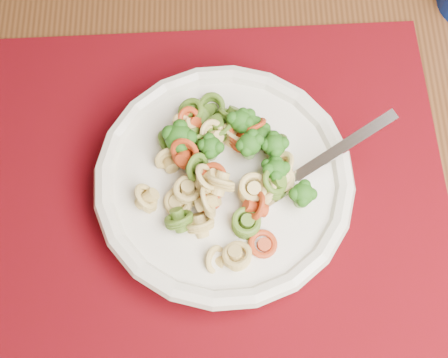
{
  "coord_description": "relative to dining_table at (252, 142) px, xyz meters",
  "views": [
    {
      "loc": [
        -0.66,
        0.4,
        1.33
      ],
      "look_at": [
        -0.68,
        0.63,
        0.76
      ],
      "focal_mm": 50.0,
      "sensor_mm": 36.0,
      "label": 1
    }
  ],
  "objects": [
    {
      "name": "pasta_bowl",
      "position": [
        -0.03,
        -0.11,
        0.13
      ],
      "size": [
        0.26,
        0.26,
        0.05
      ],
      "color": "silver",
      "rests_on": "placemat"
    },
    {
      "name": "placemat",
      "position": [
        -0.04,
        -0.1,
        0.1
      ],
      "size": [
        0.53,
        0.44,
        0.0
      ],
      "primitive_type": "cube",
      "rotation": [
        0.0,
        0.0,
        0.13
      ],
      "color": "#590310",
      "rests_on": "dining_table"
    },
    {
      "name": "dining_table",
      "position": [
        0.0,
        0.0,
        0.0
      ],
      "size": [
        1.49,
        1.04,
        0.72
      ],
      "rotation": [
        0.0,
        0.0,
        0.1
      ],
      "color": "#553118",
      "rests_on": "ground"
    },
    {
      "name": "pasta_broccoli_heap",
      "position": [
        -0.03,
        -0.11,
        0.14
      ],
      "size": [
        0.22,
        0.22,
        0.06
      ],
      "primitive_type": null,
      "color": "#E2CC6F",
      "rests_on": "pasta_bowl"
    },
    {
      "name": "fork",
      "position": [
        0.02,
        -0.12,
        0.14
      ],
      "size": [
        0.17,
        0.12,
        0.08
      ],
      "primitive_type": null,
      "rotation": [
        0.0,
        -0.35,
        0.57
      ],
      "color": "silver",
      "rests_on": "pasta_bowl"
    }
  ]
}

